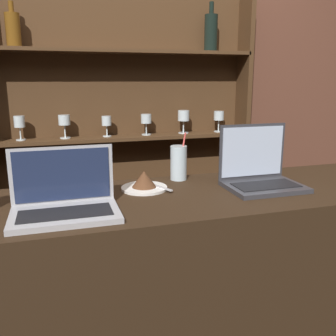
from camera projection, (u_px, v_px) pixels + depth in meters
The scene contains 7 objects.
bar_counter at pixel (162, 315), 1.51m from camera, with size 2.15×0.55×1.01m.
back_wall at pixel (115, 93), 2.29m from camera, with size 7.00×0.06×2.70m.
back_shelf at pixel (126, 146), 2.31m from camera, with size 1.56×0.18×1.98m.
laptop_near at pixel (64, 200), 1.20m from camera, with size 0.34×0.21×0.21m.
laptop_far at pixel (260, 173), 1.51m from camera, with size 0.30×0.22×0.25m.
cake_plate at pixel (144, 182), 1.47m from camera, with size 0.18×0.18×0.07m.
water_glass at pixel (179, 163), 1.61m from camera, with size 0.07×0.07×0.20m.
Camera 1 is at (-0.36, -1.01, 1.44)m, focal length 40.00 mm.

